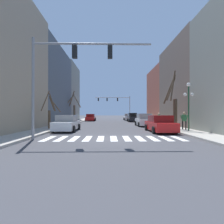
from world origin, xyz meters
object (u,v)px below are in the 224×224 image
(traffic_signal_far, at_px, (116,102))
(car_parked_left_mid, at_px, (128,117))
(car_parked_left_far, at_px, (91,118))
(street_tree_right_mid, at_px, (174,106))
(street_lamp_right_corner, at_px, (189,97))
(car_parked_right_mid, at_px, (132,118))
(street_tree_left_mid, at_px, (50,112))
(car_parked_left_near, at_px, (67,123))
(car_at_intersection, at_px, (144,120))
(car_driving_toward_lane, at_px, (160,124))
(traffic_signal_near, at_px, (68,65))
(street_tree_right_far, at_px, (74,108))
(pedestrian_waiting_at_curb, at_px, (159,117))
(pedestrian_near_right_corner, at_px, (184,119))

(traffic_signal_far, bearing_deg, car_parked_left_mid, -59.67)
(car_parked_left_far, height_order, street_tree_right_mid, street_tree_right_mid)
(street_lamp_right_corner, bearing_deg, car_parked_left_far, 115.88)
(car_parked_right_mid, bearing_deg, street_tree_left_mid, 147.29)
(car_parked_left_near, bearing_deg, street_tree_right_mid, -88.89)
(car_at_intersection, distance_m, car_driving_toward_lane, 7.25)
(car_parked_right_mid, xyz_separation_m, street_tree_right_mid, (1.73, -18.04, 1.59))
(street_tree_left_mid, relative_size, street_tree_right_mid, 0.67)
(traffic_signal_near, height_order, car_parked_left_near, traffic_signal_near)
(car_parked_right_mid, height_order, car_driving_toward_lane, car_parked_right_mid)
(car_parked_left_near, bearing_deg, street_lamp_right_corner, -97.03)
(street_lamp_right_corner, height_order, street_tree_right_far, street_tree_right_far)
(pedestrian_waiting_at_curb, bearing_deg, pedestrian_near_right_corner, -140.15)
(pedestrian_waiting_at_curb, distance_m, street_tree_right_far, 15.81)
(street_tree_left_mid, bearing_deg, traffic_signal_near, -63.24)
(traffic_signal_near, relative_size, car_parked_right_mid, 1.93)
(car_driving_toward_lane, relative_size, car_parked_left_far, 1.00)
(street_tree_left_mid, bearing_deg, street_lamp_right_corner, -10.82)
(car_at_intersection, xyz_separation_m, car_parked_left_far, (-8.83, 15.84, -0.05))
(car_parked_right_mid, xyz_separation_m, car_at_intersection, (-0.06, -12.06, -0.04))
(car_parked_right_mid, height_order, car_parked_left_far, car_parked_right_mid)
(traffic_signal_far, bearing_deg, street_tree_right_mid, -81.44)
(street_lamp_right_corner, bearing_deg, car_driving_toward_lane, 172.44)
(traffic_signal_near, xyz_separation_m, street_tree_right_far, (-3.87, 21.34, -2.21))
(street_tree_right_mid, distance_m, street_tree_right_far, 20.36)
(car_at_intersection, distance_m, pedestrian_waiting_at_curb, 3.87)
(car_at_intersection, height_order, car_parked_left_near, car_at_intersection)
(car_at_intersection, xyz_separation_m, pedestrian_waiting_at_curb, (2.78, 2.67, 0.35))
(car_parked_left_near, relative_size, street_tree_right_far, 0.78)
(traffic_signal_far, relative_size, pedestrian_waiting_at_curb, 5.72)
(pedestrian_waiting_at_curb, bearing_deg, car_driving_toward_lane, -155.06)
(car_driving_toward_lane, xyz_separation_m, street_tree_right_far, (-11.35, 16.81, 2.02))
(street_tree_right_mid, height_order, street_tree_right_far, street_tree_right_mid)
(pedestrian_near_right_corner, xyz_separation_m, street_tree_left_mid, (-13.55, 1.35, 0.71))
(street_lamp_right_corner, relative_size, car_parked_left_near, 0.96)
(street_lamp_right_corner, relative_size, pedestrian_waiting_at_curb, 2.64)
(traffic_signal_near, relative_size, traffic_signal_far, 0.83)
(car_parked_right_mid, height_order, pedestrian_waiting_at_curb, pedestrian_waiting_at_curb)
(traffic_signal_near, xyz_separation_m, street_lamp_right_corner, (10.03, 4.19, -1.70))
(car_driving_toward_lane, relative_size, street_tree_right_mid, 0.80)
(car_at_intersection, height_order, car_parked_left_far, car_at_intersection)
(pedestrian_waiting_at_curb, relative_size, street_tree_right_mid, 0.28)
(car_parked_left_near, relative_size, street_tree_left_mid, 1.16)
(street_lamp_right_corner, xyz_separation_m, pedestrian_near_right_corner, (0.12, 1.22, -2.09))
(car_driving_toward_lane, xyz_separation_m, street_tree_right_mid, (1.81, 1.27, 1.69))
(car_at_intersection, bearing_deg, traffic_signal_near, 147.51)
(car_parked_right_mid, bearing_deg, pedestrian_near_right_corner, -172.02)
(traffic_signal_far, bearing_deg, car_driving_toward_lane, -85.08)
(car_parked_right_mid, bearing_deg, street_tree_right_far, 102.32)
(street_lamp_right_corner, bearing_deg, pedestrian_near_right_corner, 84.43)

